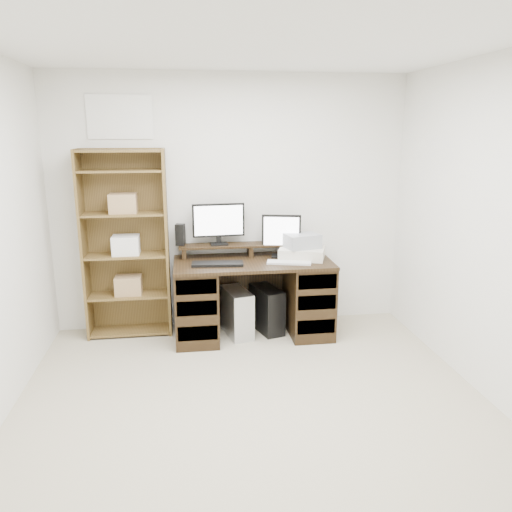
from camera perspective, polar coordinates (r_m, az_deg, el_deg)
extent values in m
cube|color=#BCB195|center=(3.56, 0.53, -19.52)|extent=(3.50, 4.00, 0.02)
cube|color=white|center=(3.00, 0.65, 24.66)|extent=(3.50, 4.00, 0.02)
cube|color=white|center=(5.00, -2.89, 6.00)|extent=(3.50, 0.02, 2.50)
cube|color=white|center=(1.24, 15.72, -21.61)|extent=(3.50, 0.02, 2.50)
cube|color=white|center=(4.95, -15.31, 15.08)|extent=(0.60, 0.01, 0.40)
cube|color=black|center=(4.76, -0.34, -0.75)|extent=(1.50, 0.70, 0.03)
cube|color=black|center=(4.83, -6.84, -5.29)|extent=(0.40, 0.66, 0.72)
cube|color=black|center=(4.97, 5.99, -4.70)|extent=(0.40, 0.66, 0.72)
cube|color=black|center=(5.17, -0.83, -3.39)|extent=(1.48, 0.02, 0.65)
cube|color=black|center=(4.59, -6.67, -8.76)|extent=(0.36, 0.01, 0.14)
cube|color=black|center=(4.50, -6.76, -5.94)|extent=(0.36, 0.01, 0.14)
cube|color=black|center=(4.44, -6.83, -3.52)|extent=(0.36, 0.01, 0.14)
cube|color=black|center=(4.74, 6.88, -8.02)|extent=(0.36, 0.01, 0.14)
cube|color=black|center=(4.65, 6.97, -5.28)|extent=(0.36, 0.01, 0.14)
cube|color=black|center=(4.59, 7.05, -2.93)|extent=(0.36, 0.01, 0.14)
cube|color=black|center=(4.91, -8.22, 0.37)|extent=(0.04, 0.20, 0.10)
cube|color=black|center=(4.95, -0.68, 0.63)|extent=(0.04, 0.20, 0.10)
cube|color=black|center=(5.07, 6.62, 0.86)|extent=(0.04, 0.20, 0.10)
cube|color=black|center=(4.94, -0.68, 1.30)|extent=(1.40, 0.22, 0.02)
cube|color=black|center=(4.90, -4.23, 1.38)|extent=(0.17, 0.14, 0.01)
cube|color=black|center=(4.91, -4.27, 2.04)|extent=(0.05, 0.03, 0.09)
cube|color=black|center=(4.88, -4.31, 4.11)|extent=(0.51, 0.07, 0.32)
cube|color=white|center=(4.86, -4.28, 4.07)|extent=(0.47, 0.03, 0.29)
cube|color=black|center=(4.91, 2.87, -0.02)|extent=(0.21, 0.18, 0.02)
cube|color=black|center=(4.91, 2.89, 0.69)|extent=(0.06, 0.04, 0.10)
cube|color=black|center=(4.87, 2.91, 2.81)|extent=(0.38, 0.12, 0.33)
cube|color=white|center=(4.85, 2.91, 2.76)|extent=(0.33, 0.08, 0.29)
cube|color=black|center=(4.91, -8.64, 2.43)|extent=(0.10, 0.10, 0.21)
cube|color=black|center=(4.62, -4.42, -0.90)|extent=(0.48, 0.20, 0.03)
cube|color=silver|center=(4.67, 3.80, -0.75)|extent=(0.43, 0.22, 0.02)
ellipsoid|color=silver|center=(4.76, 6.76, -0.43)|extent=(0.11, 0.09, 0.04)
cube|color=beige|center=(4.86, 5.28, 0.33)|extent=(0.51, 0.44, 0.11)
cube|color=#91959A|center=(4.83, 5.31, 1.72)|extent=(0.36, 0.29, 0.13)
cube|color=#B9BBC0|center=(4.92, -2.21, -6.45)|extent=(0.30, 0.49, 0.46)
cube|color=black|center=(5.01, 1.25, -6.10)|extent=(0.31, 0.48, 0.45)
cube|color=#19FF33|center=(4.80, 2.41, -5.86)|extent=(0.01, 0.01, 0.01)
cube|color=brown|center=(4.97, -19.08, 1.05)|extent=(0.02, 0.30, 1.80)
cube|color=brown|center=(4.87, -10.12, 1.39)|extent=(0.02, 0.30, 1.80)
cube|color=brown|center=(5.04, -14.47, 1.58)|extent=(0.80, 0.01, 1.80)
cube|color=brown|center=(5.16, -14.03, -8.22)|extent=(0.75, 0.28, 0.02)
cube|color=brown|center=(5.04, -14.29, -4.32)|extent=(0.75, 0.28, 0.02)
cube|color=brown|center=(4.93, -14.57, 0.09)|extent=(0.75, 0.28, 0.02)
cube|color=brown|center=(4.85, -14.86, 4.68)|extent=(0.75, 0.28, 0.02)
cube|color=brown|center=(4.80, -15.17, 9.39)|extent=(0.75, 0.28, 0.02)
cube|color=brown|center=(4.79, -15.31, 11.53)|extent=(0.75, 0.28, 0.02)
cube|color=#A07F54|center=(5.01, -14.36, -3.24)|extent=(0.25, 0.20, 0.18)
cube|color=white|center=(4.90, -14.64, 1.22)|extent=(0.25, 0.20, 0.18)
cube|color=#A07F54|center=(4.83, -14.94, 5.85)|extent=(0.25, 0.20, 0.18)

